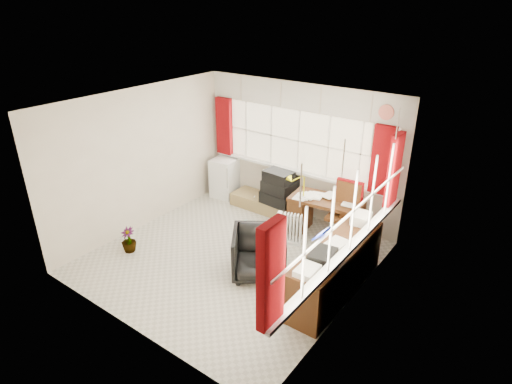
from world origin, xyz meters
TOP-DOWN VIEW (x-y plane):
  - ground at (0.00, 0.00)m, footprint 4.00×4.00m
  - room_walls at (0.00, 0.00)m, footprint 4.00×4.00m
  - window_back at (0.00, 1.94)m, footprint 3.70×0.12m
  - window_right at (1.94, 0.00)m, footprint 0.12×3.70m
  - curtains at (0.92, 0.93)m, footprint 3.83×3.83m
  - overhead_cabinets at (0.98, 0.98)m, footprint 3.98×3.98m
  - desk at (0.87, 1.51)m, footprint 1.29×0.74m
  - desk_lamp at (0.52, 1.31)m, footprint 0.17×0.16m
  - task_chair at (1.24, 1.48)m, footprint 0.49×0.52m
  - office_chair at (0.61, -0.10)m, footprint 1.10×1.11m
  - radiator at (0.53, 0.93)m, footprint 0.40×0.26m
  - credenza at (1.73, 0.20)m, footprint 0.50×2.00m
  - file_tray at (1.71, -0.23)m, footprint 0.35×0.42m
  - tv_bench at (-0.55, 1.72)m, footprint 1.40×0.50m
  - crt_tv at (-0.27, 1.87)m, footprint 0.68×0.65m
  - hifi_stack at (-0.21, 1.66)m, footprint 0.66×0.45m
  - mini_fridge at (-1.60, 1.74)m, footprint 0.54×0.54m
  - spray_bottle_a at (-0.74, 1.62)m, footprint 0.14×0.14m
  - spray_bottle_b at (-0.40, 0.89)m, footprint 0.09×0.09m
  - flower_vase at (-1.49, -0.85)m, footprint 0.26×0.26m

SIDE VIEW (x-z plane):
  - ground at x=0.00m, z-range 0.00..0.00m
  - spray_bottle_b at x=-0.40m, z-range 0.00..0.18m
  - tv_bench at x=-0.55m, z-range 0.00..0.25m
  - spray_bottle_a at x=-0.74m, z-range 0.00..0.27m
  - flower_vase at x=-1.49m, z-range 0.00..0.43m
  - radiator at x=0.53m, z-range -0.05..0.51m
  - office_chair at x=0.61m, z-range 0.00..0.73m
  - credenza at x=1.73m, z-range -0.04..0.81m
  - desk at x=0.87m, z-range 0.02..0.77m
  - mini_fridge at x=-1.60m, z-range 0.00..0.82m
  - crt_tv at x=-0.27m, z-range 0.25..0.77m
  - hifi_stack at x=-0.21m, z-range 0.23..0.89m
  - task_chair at x=1.24m, z-range 0.03..1.16m
  - file_tray at x=1.71m, z-range 0.75..0.88m
  - window_back at x=0.00m, z-range -0.85..2.75m
  - window_right at x=1.94m, z-range -0.85..2.75m
  - desk_lamp at x=0.52m, z-range 0.79..1.21m
  - curtains at x=0.92m, z-range 0.88..2.03m
  - room_walls at x=0.00m, z-range -0.50..3.50m
  - overhead_cabinets at x=0.98m, z-range 2.01..2.49m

